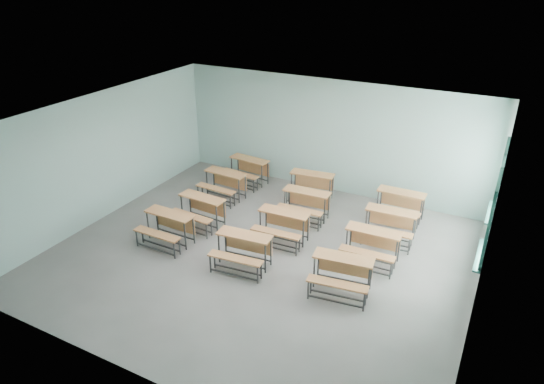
{
  "coord_description": "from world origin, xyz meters",
  "views": [
    {
      "loc": [
        4.5,
        -8.11,
        6.06
      ],
      "look_at": [
        -0.34,
        1.2,
        1.0
      ],
      "focal_mm": 32.0,
      "sensor_mm": 36.0,
      "label": 1
    }
  ],
  "objects_px": {
    "desk_unit_r2c2": "(390,221)",
    "desk_unit_r3c1": "(311,183)",
    "desk_unit_r0c1": "(243,246)",
    "desk_unit_r2c1": "(305,201)",
    "desk_unit_r3c2": "(400,202)",
    "desk_unit_r2c0": "(224,181)",
    "desk_unit_r0c2": "(342,270)",
    "desk_unit_r1c1": "(282,223)",
    "desk_unit_r3c0": "(247,167)",
    "desk_unit_r1c2": "(372,242)",
    "desk_unit_r1c0": "(200,207)",
    "desk_unit_r0c0": "(167,224)"
  },
  "relations": [
    {
      "from": "desk_unit_r3c0",
      "to": "desk_unit_r3c1",
      "type": "xyz_separation_m",
      "value": [
        2.11,
        -0.14,
        0.0
      ]
    },
    {
      "from": "desk_unit_r1c0",
      "to": "desk_unit_r0c1",
      "type": "bearing_deg",
      "value": -26.55
    },
    {
      "from": "desk_unit_r0c2",
      "to": "desk_unit_r2c1",
      "type": "distance_m",
      "value": 3.08
    },
    {
      "from": "desk_unit_r1c1",
      "to": "desk_unit_r1c2",
      "type": "xyz_separation_m",
      "value": [
        2.12,
        0.12,
        0.0
      ]
    },
    {
      "from": "desk_unit_r1c0",
      "to": "desk_unit_r1c2",
      "type": "bearing_deg",
      "value": 8.42
    },
    {
      "from": "desk_unit_r0c1",
      "to": "desk_unit_r2c1",
      "type": "height_order",
      "value": "same"
    },
    {
      "from": "desk_unit_r1c0",
      "to": "desk_unit_r2c1",
      "type": "xyz_separation_m",
      "value": [
        2.18,
        1.51,
        0.0
      ]
    },
    {
      "from": "desk_unit_r0c0",
      "to": "desk_unit_r3c0",
      "type": "bearing_deg",
      "value": 91.69
    },
    {
      "from": "desk_unit_r2c0",
      "to": "desk_unit_r3c0",
      "type": "bearing_deg",
      "value": 89.48
    },
    {
      "from": "desk_unit_r0c1",
      "to": "desk_unit_r2c0",
      "type": "distance_m",
      "value": 3.44
    },
    {
      "from": "desk_unit_r0c0",
      "to": "desk_unit_r2c1",
      "type": "bearing_deg",
      "value": 48.27
    },
    {
      "from": "desk_unit_r0c2",
      "to": "desk_unit_r3c1",
      "type": "xyz_separation_m",
      "value": [
        -2.19,
        3.54,
        0.0
      ]
    },
    {
      "from": "desk_unit_r2c2",
      "to": "desk_unit_r3c1",
      "type": "relative_size",
      "value": 0.97
    },
    {
      "from": "desk_unit_r1c0",
      "to": "desk_unit_r2c2",
      "type": "relative_size",
      "value": 1.0
    },
    {
      "from": "desk_unit_r1c2",
      "to": "desk_unit_r2c0",
      "type": "height_order",
      "value": "same"
    },
    {
      "from": "desk_unit_r1c1",
      "to": "desk_unit_r3c2",
      "type": "height_order",
      "value": "same"
    },
    {
      "from": "desk_unit_r1c1",
      "to": "desk_unit_r3c1",
      "type": "xyz_separation_m",
      "value": [
        -0.29,
        2.36,
        0.0
      ]
    },
    {
      "from": "desk_unit_r3c0",
      "to": "desk_unit_r1c1",
      "type": "bearing_deg",
      "value": -40.6
    },
    {
      "from": "desk_unit_r1c1",
      "to": "desk_unit_r1c0",
      "type": "bearing_deg",
      "value": -176.25
    },
    {
      "from": "desk_unit_r3c1",
      "to": "desk_unit_r2c0",
      "type": "bearing_deg",
      "value": -161.27
    },
    {
      "from": "desk_unit_r3c2",
      "to": "desk_unit_r1c2",
      "type": "bearing_deg",
      "value": -91.55
    },
    {
      "from": "desk_unit_r2c1",
      "to": "desk_unit_r3c2",
      "type": "bearing_deg",
      "value": 24.32
    },
    {
      "from": "desk_unit_r0c2",
      "to": "desk_unit_r3c2",
      "type": "xyz_separation_m",
      "value": [
        0.27,
        3.51,
        0.0
      ]
    },
    {
      "from": "desk_unit_r3c1",
      "to": "desk_unit_r3c2",
      "type": "distance_m",
      "value": 2.46
    },
    {
      "from": "desk_unit_r0c2",
      "to": "desk_unit_r1c1",
      "type": "bearing_deg",
      "value": 140.69
    },
    {
      "from": "desk_unit_r1c2",
      "to": "desk_unit_r2c2",
      "type": "height_order",
      "value": "same"
    },
    {
      "from": "desk_unit_r2c0",
      "to": "desk_unit_r0c2",
      "type": "bearing_deg",
      "value": -26.28
    },
    {
      "from": "desk_unit_r3c0",
      "to": "desk_unit_r3c2",
      "type": "bearing_deg",
      "value": 3.48
    },
    {
      "from": "desk_unit_r3c0",
      "to": "desk_unit_r3c1",
      "type": "relative_size",
      "value": 0.99
    },
    {
      "from": "desk_unit_r3c0",
      "to": "desk_unit_r3c2",
      "type": "height_order",
      "value": "same"
    },
    {
      "from": "desk_unit_r0c1",
      "to": "desk_unit_r2c0",
      "type": "bearing_deg",
      "value": 123.74
    },
    {
      "from": "desk_unit_r1c0",
      "to": "desk_unit_r2c1",
      "type": "distance_m",
      "value": 2.65
    },
    {
      "from": "desk_unit_r2c1",
      "to": "desk_unit_r2c2",
      "type": "xyz_separation_m",
      "value": [
        2.2,
        -0.04,
        0.0
      ]
    },
    {
      "from": "desk_unit_r1c0",
      "to": "desk_unit_r1c1",
      "type": "xyz_separation_m",
      "value": [
        2.16,
        0.25,
        0.0
      ]
    },
    {
      "from": "desk_unit_r1c0",
      "to": "desk_unit_r1c1",
      "type": "height_order",
      "value": "same"
    },
    {
      "from": "desk_unit_r1c2",
      "to": "desk_unit_r3c1",
      "type": "xyz_separation_m",
      "value": [
        -2.41,
        2.24,
        0.0
      ]
    },
    {
      "from": "desk_unit_r2c1",
      "to": "desk_unit_r3c2",
      "type": "distance_m",
      "value": 2.4
    },
    {
      "from": "desk_unit_r2c0",
      "to": "desk_unit_r3c2",
      "type": "xyz_separation_m",
      "value": [
        4.65,
        1.0,
        0.0
      ]
    },
    {
      "from": "desk_unit_r0c1",
      "to": "desk_unit_r3c1",
      "type": "distance_m",
      "value": 3.69
    },
    {
      "from": "desk_unit_r0c1",
      "to": "desk_unit_r2c1",
      "type": "xyz_separation_m",
      "value": [
        0.31,
        2.59,
        0.0
      ]
    },
    {
      "from": "desk_unit_r3c2",
      "to": "desk_unit_r2c0",
      "type": "bearing_deg",
      "value": -167.97
    },
    {
      "from": "desk_unit_r1c1",
      "to": "desk_unit_r2c1",
      "type": "xyz_separation_m",
      "value": [
        0.02,
        1.26,
        0.0
      ]
    },
    {
      "from": "desk_unit_r1c0",
      "to": "desk_unit_r1c1",
      "type": "distance_m",
      "value": 2.18
    },
    {
      "from": "desk_unit_r0c0",
      "to": "desk_unit_r2c2",
      "type": "relative_size",
      "value": 0.97
    },
    {
      "from": "desk_unit_r1c2",
      "to": "desk_unit_r3c1",
      "type": "bearing_deg",
      "value": 134.99
    },
    {
      "from": "desk_unit_r0c2",
      "to": "desk_unit_r0c1",
      "type": "bearing_deg",
      "value": 176.41
    },
    {
      "from": "desk_unit_r0c1",
      "to": "desk_unit_r1c1",
      "type": "xyz_separation_m",
      "value": [
        0.29,
        1.33,
        0.0
      ]
    },
    {
      "from": "desk_unit_r1c1",
      "to": "desk_unit_r3c0",
      "type": "relative_size",
      "value": 0.97
    },
    {
      "from": "desk_unit_r1c2",
      "to": "desk_unit_r3c1",
      "type": "relative_size",
      "value": 0.96
    },
    {
      "from": "desk_unit_r3c0",
      "to": "desk_unit_r1c0",
      "type": "bearing_deg",
      "value": -79.5
    }
  ]
}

